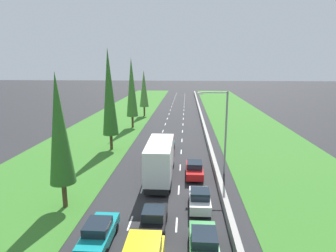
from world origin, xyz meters
TOP-DOWN VIEW (x-y plane):
  - ground_plane at (0.00, 60.00)m, footprint 300.00×300.00m
  - grass_verge_left at (-12.65, 60.00)m, footprint 14.00×140.00m
  - grass_verge_right at (14.35, 60.00)m, footprint 14.00×140.00m
  - median_barrier at (5.70, 60.00)m, footprint 0.44×120.00m
  - lane_markings at (0.00, 60.00)m, footprint 3.64×116.00m
  - green_sedan_right_lane at (3.56, 17.65)m, footprint 1.82×4.50m
  - teal_sedan_left_lane at (-3.31, 18.38)m, footprint 1.82×4.50m
  - black_hatchback_centre_lane at (0.15, 20.30)m, footprint 1.74×3.90m
  - white_hatchback_right_lane at (3.56, 23.57)m, footprint 1.74×3.90m
  - white_box_truck_centre_lane at (-0.21, 29.58)m, footprint 2.46×9.40m
  - red_sedan_right_lane at (3.31, 30.50)m, footprint 1.82×4.50m
  - teal_sedan_centre_lane at (-0.11, 38.97)m, footprint 1.82×4.50m
  - poplar_tree_second at (-7.65, 23.13)m, footprint 2.08×2.08m
  - poplar_tree_third at (-8.01, 39.46)m, footprint 2.15×2.15m
  - poplar_tree_fourth at (-7.68, 53.64)m, footprint 2.12×2.12m
  - poplar_tree_fifth at (-7.26, 65.87)m, footprint 2.06×2.06m
  - street_light_mast at (6.23, 31.45)m, footprint 3.20×0.28m

SIDE VIEW (x-z plane):
  - ground_plane at x=0.00m, z-range 0.00..0.00m
  - lane_markings at x=0.00m, z-range 0.00..0.01m
  - grass_verge_left at x=-12.65m, z-range 0.00..0.04m
  - grass_verge_right at x=14.35m, z-range 0.00..0.04m
  - median_barrier at x=5.70m, z-range 0.00..0.85m
  - green_sedan_right_lane at x=3.56m, z-range -0.01..1.63m
  - teal_sedan_left_lane at x=-3.31m, z-range -0.01..1.63m
  - red_sedan_right_lane at x=3.31m, z-range -0.01..1.63m
  - teal_sedan_centre_lane at x=-0.11m, z-range -0.01..1.63m
  - black_hatchback_centre_lane at x=0.15m, z-range -0.02..1.70m
  - white_hatchback_right_lane at x=3.56m, z-range -0.02..1.70m
  - white_box_truck_centre_lane at x=-0.21m, z-range 0.09..4.27m
  - street_light_mast at x=6.23m, z-range 0.73..9.73m
  - poplar_tree_fifth at x=-7.26m, z-range 1.05..11.47m
  - poplar_tree_second at x=-7.65m, z-range 1.05..12.26m
  - poplar_tree_fourth at x=-7.68m, z-range 1.05..14.01m
  - poplar_tree_third at x=-8.01m, z-range 1.05..14.94m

